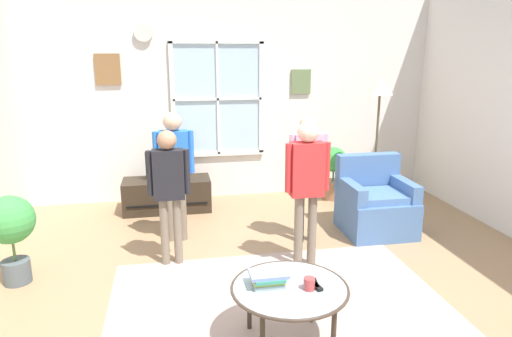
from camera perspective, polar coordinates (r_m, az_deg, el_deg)
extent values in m
cube|color=#9E7A56|center=(4.22, 3.53, -14.87)|extent=(6.22, 6.24, 0.02)
cube|color=silver|center=(6.54, -2.56, 9.49)|extent=(5.62, 0.12, 2.99)
cube|color=silver|center=(6.44, -4.79, 8.59)|extent=(1.22, 0.02, 1.54)
cube|color=white|center=(6.39, -4.92, 15.46)|extent=(1.28, 0.04, 0.06)
cube|color=white|center=(6.55, -4.63, 1.85)|extent=(1.28, 0.04, 0.06)
cube|color=white|center=(6.39, -10.29, 8.36)|extent=(0.06, 0.04, 1.54)
cube|color=white|center=(6.52, 0.65, 8.70)|extent=(0.06, 0.04, 1.54)
cube|color=white|center=(6.42, -4.77, 8.57)|extent=(0.03, 0.04, 1.54)
cube|color=white|center=(6.42, -4.77, 8.57)|extent=(1.22, 0.04, 0.03)
cube|color=olive|center=(6.41, -17.92, 11.63)|extent=(0.32, 0.03, 0.40)
cube|color=#667A4C|center=(6.65, 5.59, 10.68)|extent=(0.28, 0.03, 0.34)
cylinder|color=silver|center=(6.37, -13.83, 16.10)|extent=(0.24, 0.04, 0.24)
cube|color=tan|center=(3.97, 3.01, -16.73)|extent=(2.80, 2.04, 0.01)
cube|color=#2D2319|center=(6.17, -10.96, -3.22)|extent=(1.13, 0.47, 0.43)
cube|color=black|center=(5.96, -10.92, -4.48)|extent=(1.01, 0.02, 0.02)
cylinder|color=#4C4C4C|center=(6.10, -11.07, -1.09)|extent=(0.08, 0.08, 0.05)
cube|color=black|center=(6.06, -11.15, 0.51)|extent=(0.51, 0.05, 0.34)
cube|color=navy|center=(6.03, -11.15, 0.45)|extent=(0.47, 0.01, 0.30)
cube|color=#476B9E|center=(5.51, 14.67, -5.63)|extent=(0.76, 0.72, 0.42)
cube|color=#476B9E|center=(5.64, 13.67, -0.47)|extent=(0.76, 0.16, 0.45)
cube|color=#476B9E|center=(5.28, 11.74, -2.77)|extent=(0.12, 0.65, 0.20)
cube|color=#476B9E|center=(5.56, 17.86, -2.33)|extent=(0.12, 0.65, 0.20)
cube|color=#4D73AA|center=(5.39, 15.07, -3.31)|extent=(0.61, 0.50, 0.08)
cylinder|color=#99B2B7|center=(3.32, 4.20, -14.55)|extent=(0.81, 0.81, 0.02)
torus|color=#3F3328|center=(3.32, 4.20, -14.55)|extent=(0.83, 0.83, 0.02)
cylinder|color=#33281E|center=(3.59, -0.83, -16.28)|extent=(0.04, 0.04, 0.44)
cylinder|color=#33281E|center=(3.69, 6.91, -15.45)|extent=(0.04, 0.04, 0.44)
cylinder|color=#33281E|center=(3.30, 9.61, -19.50)|extent=(0.04, 0.04, 0.44)
cube|color=#9AA9AD|center=(3.32, 1.54, -14.06)|extent=(0.22, 0.16, 0.03)
cube|color=#A6B65B|center=(3.31, 1.54, -13.63)|extent=(0.22, 0.15, 0.03)
cube|color=#378B72|center=(3.29, 1.54, -13.25)|extent=(0.21, 0.19, 0.02)
cube|color=#7D89CA|center=(3.28, 1.55, -12.90)|extent=(0.27, 0.18, 0.02)
cylinder|color=#BF3F3F|center=(3.27, 6.61, -14.02)|extent=(0.08, 0.08, 0.09)
cube|color=black|center=(3.35, 7.31, -13.99)|extent=(0.06, 0.14, 0.02)
cube|color=black|center=(3.32, 7.43, -14.22)|extent=(0.07, 0.15, 0.02)
cylinder|color=#726656|center=(4.49, 5.29, -7.78)|extent=(0.09, 0.09, 0.72)
cylinder|color=#726656|center=(4.53, 6.95, -7.63)|extent=(0.09, 0.09, 0.72)
cube|color=red|center=(4.32, 6.34, -0.09)|extent=(0.31, 0.16, 0.51)
sphere|color=beige|center=(4.24, 6.48, 4.54)|extent=(0.20, 0.20, 0.20)
cylinder|color=red|center=(4.24, 4.07, 0.06)|extent=(0.07, 0.07, 0.46)
cylinder|color=red|center=(4.35, 8.74, 0.28)|extent=(0.07, 0.07, 0.46)
cylinder|color=black|center=(5.06, 5.53, -5.27)|extent=(0.09, 0.09, 0.71)
cylinder|color=black|center=(5.10, 6.97, -5.16)|extent=(0.09, 0.09, 0.71)
cube|color=#DB9EBC|center=(4.91, 6.45, 1.46)|extent=(0.31, 0.16, 0.50)
sphere|color=#D8AD8C|center=(4.84, 6.56, 5.46)|extent=(0.19, 0.19, 0.19)
cylinder|color=#DB9EBC|center=(4.84, 4.49, 1.61)|extent=(0.06, 0.06, 0.45)
cylinder|color=#DB9EBC|center=(4.94, 8.51, 1.77)|extent=(0.06, 0.06, 0.45)
cylinder|color=#726656|center=(5.15, -10.62, -5.02)|extent=(0.09, 0.09, 0.72)
cylinder|color=#726656|center=(5.15, -9.11, -4.95)|extent=(0.09, 0.09, 0.72)
cube|color=blue|center=(4.98, -10.17, 1.73)|extent=(0.31, 0.16, 0.51)
sphere|color=#D8AD8C|center=(4.92, -10.35, 5.75)|extent=(0.20, 0.20, 0.20)
cylinder|color=blue|center=(4.96, -12.29, 1.87)|extent=(0.07, 0.07, 0.46)
cylinder|color=blue|center=(4.96, -8.06, 2.06)|extent=(0.07, 0.07, 0.46)
cylinder|color=#726656|center=(4.61, -11.27, -7.71)|extent=(0.08, 0.08, 0.68)
cylinder|color=#726656|center=(4.61, -9.68, -7.64)|extent=(0.08, 0.08, 0.68)
cube|color=black|center=(4.43, -10.82, -0.73)|extent=(0.29, 0.15, 0.48)
sphere|color=#A87A5B|center=(4.36, -11.02, 3.48)|extent=(0.18, 0.18, 0.18)
cylinder|color=black|center=(4.41, -13.06, -0.60)|extent=(0.06, 0.06, 0.43)
cylinder|color=black|center=(4.41, -8.60, -0.39)|extent=(0.06, 0.06, 0.43)
cylinder|color=#9E6B4C|center=(6.67, 9.48, -2.59)|extent=(0.33, 0.33, 0.25)
cylinder|color=#4C7238|center=(6.61, 9.55, -0.96)|extent=(0.02, 0.02, 0.14)
sphere|color=green|center=(6.55, 9.64, 1.11)|extent=(0.35, 0.35, 0.35)
cylinder|color=#4C565B|center=(4.80, -27.55, -11.24)|extent=(0.24, 0.24, 0.22)
cylinder|color=#4C7238|center=(4.72, -27.83, -9.09)|extent=(0.02, 0.02, 0.17)
sphere|color=green|center=(4.62, -28.27, -5.63)|extent=(0.43, 0.43, 0.43)
cylinder|color=black|center=(6.26, 14.20, -5.06)|extent=(0.26, 0.26, 0.03)
cylinder|color=brown|center=(6.05, 14.63, 1.69)|extent=(0.03, 0.03, 1.54)
cone|color=beige|center=(5.93, 15.17, 9.89)|extent=(0.32, 0.32, 0.22)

